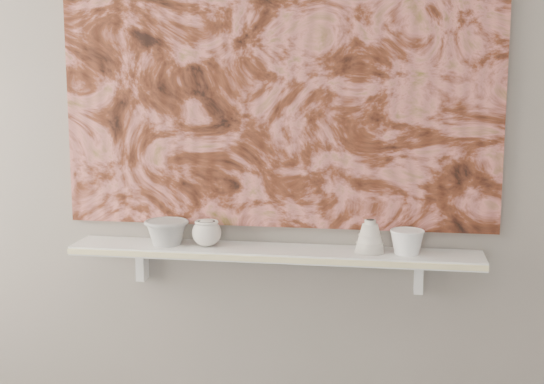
% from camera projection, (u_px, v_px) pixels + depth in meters
% --- Properties ---
extents(wall_back, '(3.60, 0.00, 3.60)m').
position_uv_depth(wall_back, '(278.00, 123.00, 2.59)').
color(wall_back, gray).
rests_on(wall_back, floor).
extents(shelf, '(1.40, 0.18, 0.03)m').
position_uv_depth(shelf, '(273.00, 253.00, 2.57)').
color(shelf, white).
rests_on(shelf, wall_back).
extents(shelf_stripe, '(1.40, 0.01, 0.02)m').
position_uv_depth(shelf_stripe, '(269.00, 260.00, 2.48)').
color(shelf_stripe, beige).
rests_on(shelf_stripe, shelf).
extents(bracket_left, '(0.03, 0.06, 0.12)m').
position_uv_depth(bracket_left, '(142.00, 263.00, 2.73)').
color(bracket_left, white).
rests_on(bracket_left, wall_back).
extents(bracket_right, '(0.03, 0.06, 0.12)m').
position_uv_depth(bracket_right, '(419.00, 275.00, 2.57)').
color(bracket_right, white).
rests_on(bracket_right, wall_back).
extents(painting, '(1.50, 0.02, 1.10)m').
position_uv_depth(painting, '(277.00, 67.00, 2.55)').
color(painting, '#5E2B19').
rests_on(painting, wall_back).
extents(house_motif, '(0.09, 0.00, 0.08)m').
position_uv_depth(house_motif, '(410.00, 160.00, 2.52)').
color(house_motif, black).
rests_on(house_motif, painting).
extents(bowl_grey, '(0.18, 0.18, 0.09)m').
position_uv_depth(bowl_grey, '(167.00, 232.00, 2.62)').
color(bowl_grey, gray).
rests_on(bowl_grey, shelf).
extents(cup_cream, '(0.10, 0.10, 0.09)m').
position_uv_depth(cup_cream, '(207.00, 233.00, 2.60)').
color(cup_cream, beige).
rests_on(cup_cream, shelf).
extents(bell_vessel, '(0.12, 0.12, 0.11)m').
position_uv_depth(bell_vessel, '(370.00, 236.00, 2.51)').
color(bell_vessel, silver).
rests_on(bell_vessel, shelf).
extents(bowl_white, '(0.11, 0.11, 0.08)m').
position_uv_depth(bowl_white, '(407.00, 242.00, 2.49)').
color(bowl_white, white).
rests_on(bowl_white, shelf).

